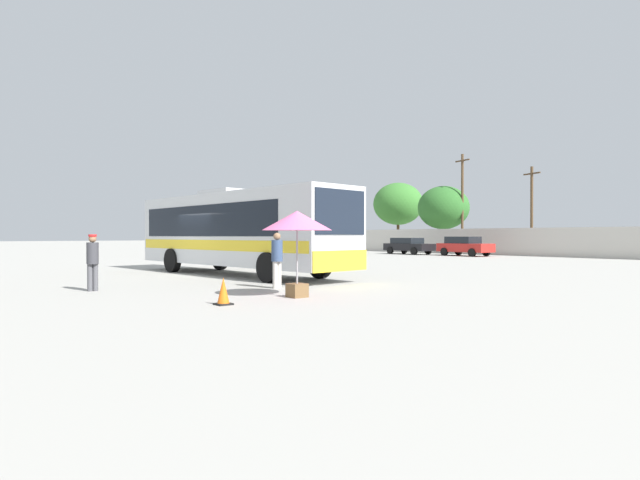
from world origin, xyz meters
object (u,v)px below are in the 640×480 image
attendant_by_bus_door (277,257)px  passenger_waiting_on_apron (93,259)px  roadside_tree_midleft (443,208)px  coach_bus_silver_yellow (236,229)px  utility_pole_far (532,208)px  traffic_cone_on_apron (223,292)px  roadside_tree_left (398,204)px  vendor_umbrella_near_gate_pink (297,223)px  utility_pole_near (462,202)px  parked_car_leftmost_black (408,245)px  parked_car_second_red (464,246)px

attendant_by_bus_door → passenger_waiting_on_apron: 5.33m
roadside_tree_midleft → coach_bus_silver_yellow: bearing=-68.6°
utility_pole_far → roadside_tree_midleft: utility_pole_far is taller
attendant_by_bus_door → traffic_cone_on_apron: 3.85m
utility_pole_far → roadside_tree_left: roadside_tree_left is taller
coach_bus_silver_yellow → vendor_umbrella_near_gate_pink: size_ratio=5.28×
coach_bus_silver_yellow → traffic_cone_on_apron: size_ratio=18.57×
utility_pole_near → parked_car_leftmost_black: bearing=-99.1°
attendant_by_bus_door → parked_car_leftmost_black: bearing=122.6°
attendant_by_bus_door → utility_pole_far: utility_pole_far is taller
utility_pole_near → roadside_tree_midleft: bearing=174.2°
roadside_tree_left → utility_pole_far: bearing=-7.0°
coach_bus_silver_yellow → utility_pole_far: (-3.42, 31.09, 2.07)m
roadside_tree_left → traffic_cone_on_apron: 47.60m
vendor_umbrella_near_gate_pink → roadside_tree_midleft: (-19.45, 32.61, 2.40)m
utility_pole_far → roadside_tree_left: bearing=173.0°
parked_car_leftmost_black → roadside_tree_midleft: size_ratio=0.71×
utility_pole_far → attendant_by_bus_door: bearing=-74.8°
parked_car_second_red → roadside_tree_midleft: size_ratio=0.69×
vendor_umbrella_near_gate_pink → traffic_cone_on_apron: bearing=-88.6°
roadside_tree_left → traffic_cone_on_apron: bearing=-53.5°
vendor_umbrella_near_gate_pink → attendant_by_bus_door: bearing=157.9°
passenger_waiting_on_apron → utility_pole_far: size_ratio=0.22×
passenger_waiting_on_apron → vendor_umbrella_near_gate_pink: 6.24m
roadside_tree_left → parked_car_second_red: bearing=-31.7°
utility_pole_near → roadside_tree_left: (-10.98, 3.48, 0.45)m
attendant_by_bus_door → passenger_waiting_on_apron: size_ratio=1.03×
parked_car_second_red → roadside_tree_midleft: 9.69m
passenger_waiting_on_apron → traffic_cone_on_apron: bearing=16.6°
utility_pole_far → roadside_tree_midleft: bearing=-172.1°
passenger_waiting_on_apron → roadside_tree_left: 46.02m
parked_car_second_red → utility_pole_far: size_ratio=0.59×
parked_car_leftmost_black → roadside_tree_left: roadside_tree_left is taller
attendant_by_bus_door → roadside_tree_left: bearing=126.6°
utility_pole_near → roadside_tree_left: bearing=162.4°
coach_bus_silver_yellow → utility_pole_near: utility_pole_near is taller
parked_car_second_red → roadside_tree_left: bearing=148.3°
attendant_by_bus_door → traffic_cone_on_apron: bearing=-54.0°
vendor_umbrella_near_gate_pink → coach_bus_silver_yellow: bearing=160.9°
passenger_waiting_on_apron → utility_pole_near: size_ratio=0.18×
parked_car_second_red → utility_pole_far: 8.17m
utility_pole_near → passenger_waiting_on_apron: bearing=-71.3°
traffic_cone_on_apron → parked_car_second_red: bearing=114.3°
utility_pole_near → utility_pole_far: 6.23m
attendant_by_bus_door → parked_car_second_red: 27.70m
parked_car_leftmost_black → roadside_tree_left: bearing=135.0°
passenger_waiting_on_apron → roadside_tree_midleft: roadside_tree_midleft is taller
parked_car_second_red → utility_pole_near: (-4.27, 5.95, 3.99)m
roadside_tree_left → attendant_by_bus_door: bearing=-53.4°
coach_bus_silver_yellow → vendor_umbrella_near_gate_pink: (7.71, -2.67, 0.04)m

